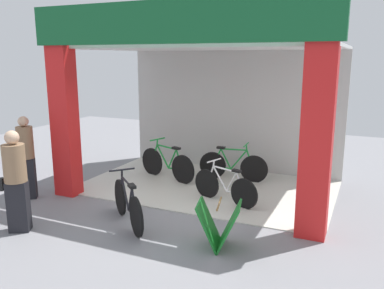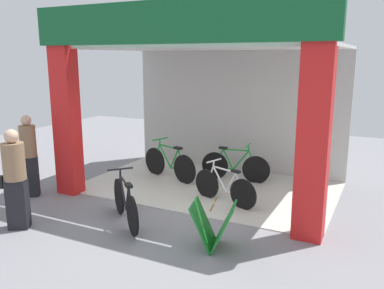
% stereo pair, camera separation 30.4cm
% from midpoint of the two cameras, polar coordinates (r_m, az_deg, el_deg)
% --- Properties ---
extents(ground_plane, '(19.06, 19.06, 0.00)m').
position_cam_midpoint_polar(ground_plane, '(7.76, -1.67, -9.53)').
color(ground_plane, gray).
rests_on(ground_plane, ground).
extents(shop_facade, '(5.73, 3.66, 3.83)m').
position_cam_midpoint_polar(shop_facade, '(8.78, 3.54, 6.83)').
color(shop_facade, beige).
rests_on(shop_facade, ground).
extents(bicycle_inside_0, '(1.67, 0.62, 0.96)m').
position_cam_midpoint_polar(bicycle_inside_0, '(9.63, -2.34, -2.75)').
color(bicycle_inside_0, black).
rests_on(bicycle_inside_0, ground).
extents(bicycle_inside_1, '(1.49, 0.55, 0.85)m').
position_cam_midpoint_polar(bicycle_inside_1, '(8.10, 5.72, -6.07)').
color(bicycle_inside_1, black).
rests_on(bicycle_inside_1, ground).
extents(bicycle_inside_2, '(1.66, 0.46, 0.91)m').
position_cam_midpoint_polar(bicycle_inside_2, '(9.56, 7.02, -3.06)').
color(bicycle_inside_2, black).
rests_on(bicycle_inside_2, ground).
extents(bicycle_parked_0, '(1.31, 1.15, 0.93)m').
position_cam_midpoint_polar(bicycle_parked_0, '(7.19, -8.25, -8.29)').
color(bicycle_parked_0, black).
rests_on(bicycle_parked_0, ground).
extents(sandwich_board_sign, '(0.78, 0.71, 0.73)m').
position_cam_midpoint_polar(sandwich_board_sign, '(6.28, 4.47, -11.41)').
color(sandwich_board_sign, '#197226').
rests_on(sandwich_board_sign, ground).
extents(pedestrian_1, '(0.46, 0.46, 1.73)m').
position_cam_midpoint_polar(pedestrian_1, '(8.95, -21.25, -1.43)').
color(pedestrian_1, black).
rests_on(pedestrian_1, ground).
extents(pedestrian_2, '(0.62, 0.50, 1.73)m').
position_cam_midpoint_polar(pedestrian_2, '(7.33, -22.79, -4.37)').
color(pedestrian_2, black).
rests_on(pedestrian_2, ground).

